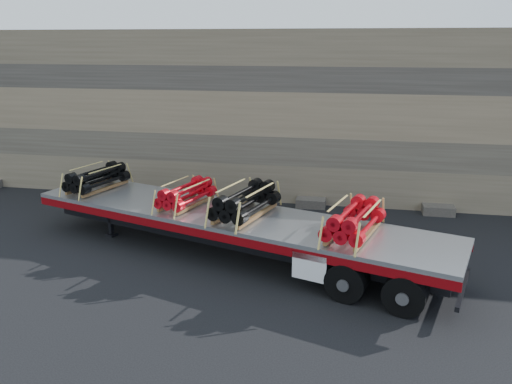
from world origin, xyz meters
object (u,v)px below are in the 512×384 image
(bundle_midfront, at_px, (186,195))
(bundle_midrear, at_px, (245,202))
(bundle_front, at_px, (97,179))
(trailer, at_px, (230,234))
(bundle_rear, at_px, (354,221))

(bundle_midfront, bearing_deg, bundle_midrear, 0.00)
(bundle_midfront, distance_m, bundle_midrear, 2.20)
(bundle_front, distance_m, bundle_midfront, 3.92)
(trailer, bearing_deg, bundle_front, 180.00)
(bundle_midfront, distance_m, bundle_rear, 5.61)
(bundle_rear, bearing_deg, bundle_front, 180.00)
(trailer, bearing_deg, bundle_rear, 0.00)
(bundle_front, height_order, bundle_rear, bundle_rear)
(trailer, distance_m, bundle_midrear, 1.26)
(bundle_rear, bearing_deg, bundle_midrear, -180.00)
(bundle_front, xyz_separation_m, bundle_midrear, (5.84, -1.82, 0.04))
(trailer, distance_m, bundle_midfront, 1.96)
(bundle_midfront, relative_size, bundle_midrear, 0.84)
(bundle_midrear, distance_m, bundle_rear, 3.41)
(trailer, xyz_separation_m, bundle_front, (-5.30, 1.66, 1.09))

